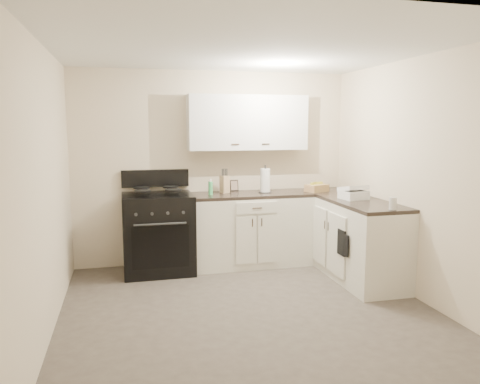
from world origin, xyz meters
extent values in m
plane|color=#473F38|center=(0.00, 0.00, 0.00)|extent=(3.60, 3.60, 0.00)
plane|color=white|center=(0.00, 0.00, 2.50)|extent=(3.60, 3.60, 0.00)
plane|color=beige|center=(0.00, 1.80, 1.25)|extent=(3.60, 0.00, 3.60)
plane|color=beige|center=(1.80, 0.00, 1.25)|extent=(0.00, 3.60, 3.60)
plane|color=beige|center=(-1.80, 0.00, 1.25)|extent=(0.00, 3.60, 3.60)
plane|color=beige|center=(0.00, -1.80, 1.25)|extent=(3.60, 0.00, 3.60)
cube|color=silver|center=(0.43, 1.50, 0.45)|extent=(1.55, 0.60, 0.90)
cube|color=silver|center=(1.50, 0.85, 0.45)|extent=(0.60, 1.90, 0.90)
cube|color=black|center=(0.43, 1.50, 0.92)|extent=(1.55, 0.60, 0.04)
cube|color=black|center=(1.50, 0.85, 0.92)|extent=(0.60, 1.90, 0.04)
cube|color=silver|center=(0.43, 1.65, 1.84)|extent=(1.55, 0.30, 0.70)
cube|color=black|center=(-0.76, 1.48, 0.46)|extent=(0.85, 0.72, 1.03)
cube|color=tan|center=(0.11, 1.61, 1.05)|extent=(0.13, 0.13, 0.22)
cylinder|color=white|center=(0.63, 1.51, 1.09)|extent=(0.15, 0.15, 0.31)
cylinder|color=#47B967|center=(-0.10, 1.47, 1.02)|extent=(0.06, 0.06, 0.17)
cube|color=black|center=(0.27, 1.76, 1.01)|extent=(0.12, 0.06, 0.15)
cube|color=#AE8252|center=(1.31, 1.43, 0.99)|extent=(0.33, 0.28, 0.09)
cube|color=white|center=(1.48, 0.73, 0.99)|extent=(0.31, 0.29, 0.10)
cylinder|color=silver|center=(1.55, 0.00, 1.00)|extent=(0.09, 0.09, 0.13)
cube|color=black|center=(1.18, 0.31, 0.51)|extent=(0.02, 0.14, 0.24)
cube|color=black|center=(1.18, 0.40, 0.51)|extent=(0.02, 0.17, 0.29)
camera|label=1|loc=(-1.14, -4.24, 1.80)|focal=35.00mm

